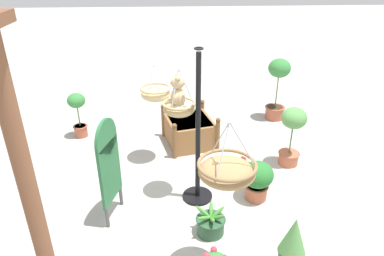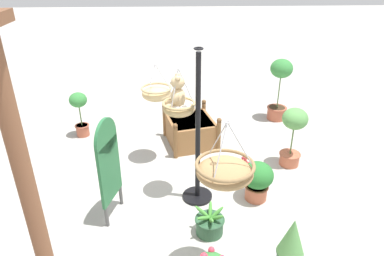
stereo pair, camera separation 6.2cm
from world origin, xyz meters
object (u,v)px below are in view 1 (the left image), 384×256
at_px(display_sign_board, 109,162).
at_px(potted_plant_fern_front, 78,111).
at_px(wooden_planter_box, 189,130).
at_px(hanging_basket_right_low, 156,93).
at_px(potted_plant_flowering_red, 257,179).
at_px(hanging_basket_left_high, 227,171).
at_px(watering_can, 245,168).
at_px(teddy_bear, 177,94).
at_px(potted_plant_tall_leafy, 278,85).
at_px(greenhouse_pillar_right, 25,176).
at_px(potted_plant_bushy_green, 211,223).
at_px(hanging_basket_with_teddy, 179,108).
at_px(display_pole_central, 198,158).
at_px(potted_plant_small_succulent, 292,132).
at_px(potted_plant_conical_shrub, 292,244).

bearing_deg(display_sign_board, potted_plant_fern_front, 22.42).
bearing_deg(potted_plant_fern_front, wooden_planter_box, -100.77).
height_order(hanging_basket_right_low, potted_plant_flowering_red, hanging_basket_right_low).
distance_m(hanging_basket_left_high, watering_can, 2.41).
bearing_deg(hanging_basket_left_high, display_sign_board, 53.05).
bearing_deg(teddy_bear, potted_plant_tall_leafy, -40.38).
xyz_separation_m(potted_plant_flowering_red, display_sign_board, (-0.27, 2.04, 0.53)).
distance_m(greenhouse_pillar_right, potted_plant_bushy_green, 2.33).
xyz_separation_m(hanging_basket_with_teddy, potted_plant_fern_front, (1.92, 1.91, -0.86)).
bearing_deg(potted_plant_bushy_green, potted_plant_fern_front, 39.02).
bearing_deg(display_sign_board, teddy_bear, -62.01).
distance_m(hanging_basket_with_teddy, display_sign_board, 1.17).
bearing_deg(display_pole_central, potted_plant_tall_leafy, -35.04).
xyz_separation_m(teddy_bear, potted_plant_fern_front, (1.92, 1.89, -1.06)).
bearing_deg(potted_plant_small_succulent, display_sign_board, 112.63).
height_order(wooden_planter_box, potted_plant_tall_leafy, potted_plant_tall_leafy).
xyz_separation_m(hanging_basket_with_teddy, display_sign_board, (-0.48, 0.92, -0.52)).
distance_m(hanging_basket_right_low, potted_plant_flowering_red, 2.11).
bearing_deg(potted_plant_tall_leafy, teddy_bear, 139.62).
height_order(potted_plant_fern_front, potted_plant_tall_leafy, potted_plant_tall_leafy).
distance_m(teddy_bear, hanging_basket_right_low, 1.11).
bearing_deg(potted_plant_tall_leafy, display_pole_central, 144.96).
relative_size(potted_plant_flowering_red, potted_plant_tall_leafy, 0.46).
xyz_separation_m(hanging_basket_left_high, display_sign_board, (1.02, 1.36, -0.49)).
xyz_separation_m(potted_plant_conical_shrub, watering_can, (1.98, 0.14, -0.28)).
bearing_deg(hanging_basket_with_teddy, hanging_basket_right_low, 19.78).
relative_size(potted_plant_fern_front, potted_plant_tall_leafy, 0.68).
bearing_deg(potted_plant_flowering_red, potted_plant_tall_leafy, -20.30).
distance_m(hanging_basket_with_teddy, greenhouse_pillar_right, 2.14).
relative_size(potted_plant_small_succulent, potted_plant_conical_shrub, 1.41).
distance_m(hanging_basket_right_low, potted_plant_conical_shrub, 3.10).
bearing_deg(potted_plant_flowering_red, greenhouse_pillar_right, 116.80).
bearing_deg(potted_plant_conical_shrub, teddy_bear, 38.86).
relative_size(hanging_basket_right_low, potted_plant_small_succulent, 0.58).
xyz_separation_m(hanging_basket_with_teddy, greenhouse_pillar_right, (-1.53, 1.49, -0.00)).
xyz_separation_m(display_pole_central, wooden_planter_box, (1.67, 0.03, -0.41)).
bearing_deg(potted_plant_conical_shrub, potted_plant_small_succulent, -16.72).
relative_size(potted_plant_conical_shrub, display_sign_board, 0.50).
bearing_deg(potted_plant_tall_leafy, wooden_planter_box, 117.92).
relative_size(display_pole_central, teddy_bear, 4.79).
distance_m(teddy_bear, watering_can, 1.91).
xyz_separation_m(hanging_basket_with_teddy, hanging_basket_right_low, (1.00, 0.36, -0.16)).
distance_m(potted_plant_fern_front, potted_plant_tall_leafy, 4.10).
bearing_deg(greenhouse_pillar_right, hanging_basket_left_high, -89.12).
height_order(hanging_basket_with_teddy, wooden_planter_box, hanging_basket_with_teddy).
bearing_deg(teddy_bear, hanging_basket_right_low, 18.60).
relative_size(wooden_planter_box, display_sign_board, 0.77).
bearing_deg(potted_plant_fern_front, potted_plant_conical_shrub, -137.85).
distance_m(greenhouse_pillar_right, potted_plant_fern_front, 3.58).
relative_size(potted_plant_bushy_green, potted_plant_conical_shrub, 0.57).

